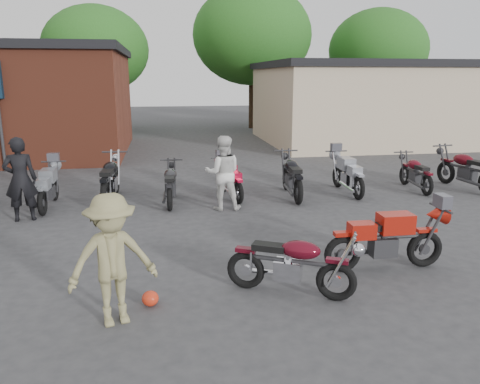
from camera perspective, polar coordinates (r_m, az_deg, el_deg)
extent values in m
plane|color=#333335|center=(7.40, 2.97, -10.78)|extent=(90.00, 90.00, 0.00)
cube|color=tan|center=(23.80, 15.60, 10.16)|extent=(10.00, 8.00, 3.50)
ellipsoid|color=red|center=(6.74, -10.89, -12.62)|extent=(0.30, 0.30, 0.21)
imported|color=black|center=(11.18, -25.20, 1.40)|extent=(0.74, 0.56, 1.85)
imported|color=silver|center=(11.02, -2.09, 2.32)|extent=(0.92, 0.75, 1.76)
imported|color=#888154|center=(6.11, -15.29, -8.02)|extent=(1.25, 0.93, 1.72)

